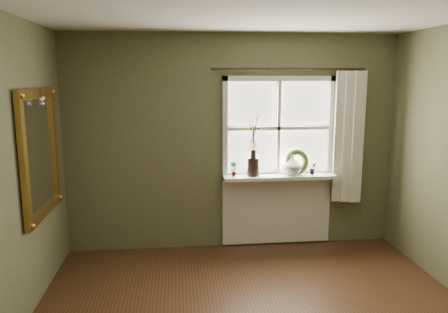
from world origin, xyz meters
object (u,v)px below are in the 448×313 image
at_px(dark_jug, 253,167).
at_px(cream_vase, 292,165).
at_px(gilt_mirror, 40,153).
at_px(wreath, 297,164).

bearing_deg(dark_jug, cream_vase, 0.00).
bearing_deg(gilt_mirror, dark_jug, 20.63).
bearing_deg(wreath, dark_jug, 171.23).
relative_size(wreath, gilt_mirror, 0.26).
height_order(cream_vase, gilt_mirror, gilt_mirror).
xyz_separation_m(cream_vase, wreath, (0.07, 0.04, -0.01)).
xyz_separation_m(dark_jug, gilt_mirror, (-2.19, -0.82, 0.35)).
bearing_deg(cream_vase, dark_jug, 180.00).
bearing_deg(dark_jug, gilt_mirror, -159.37).
distance_m(cream_vase, wreath, 0.08).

